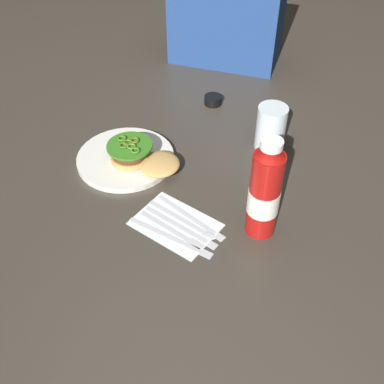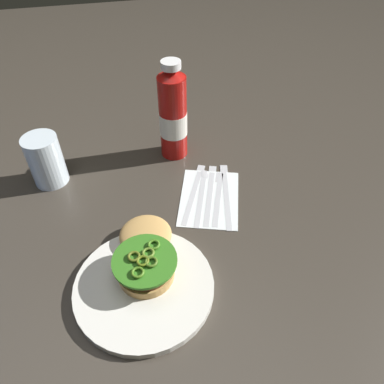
% 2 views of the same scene
% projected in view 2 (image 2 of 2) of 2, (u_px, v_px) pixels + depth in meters
% --- Properties ---
extents(ground_plane, '(3.00, 3.00, 0.00)m').
position_uv_depth(ground_plane, '(87.00, 235.00, 0.75)').
color(ground_plane, '#39332B').
extents(dinner_plate, '(0.25, 0.25, 0.02)m').
position_uv_depth(dinner_plate, '(144.00, 286.00, 0.66)').
color(dinner_plate, silver).
rests_on(dinner_plate, ground_plane).
extents(burger_sandwich, '(0.19, 0.12, 0.05)m').
position_uv_depth(burger_sandwich, '(146.00, 254.00, 0.67)').
color(burger_sandwich, tan).
rests_on(burger_sandwich, dinner_plate).
extents(ketchup_bottle, '(0.07, 0.07, 0.25)m').
position_uv_depth(ketchup_bottle, '(173.00, 116.00, 0.87)').
color(ketchup_bottle, '#A9130F').
rests_on(ketchup_bottle, ground_plane).
extents(water_glass, '(0.08, 0.08, 0.12)m').
position_uv_depth(water_glass, '(46.00, 160.00, 0.83)').
color(water_glass, silver).
rests_on(water_glass, ground_plane).
extents(napkin, '(0.22, 0.18, 0.00)m').
position_uv_depth(napkin, '(209.00, 198.00, 0.83)').
color(napkin, white).
rests_on(napkin, ground_plane).
extents(butter_knife, '(0.21, 0.06, 0.00)m').
position_uv_depth(butter_knife, '(226.00, 190.00, 0.84)').
color(butter_knife, silver).
rests_on(butter_knife, napkin).
extents(fork_utensil, '(0.17, 0.08, 0.00)m').
position_uv_depth(fork_utensil, '(219.00, 192.00, 0.84)').
color(fork_utensil, silver).
rests_on(fork_utensil, napkin).
extents(table_knife, '(0.19, 0.08, 0.00)m').
position_uv_depth(table_knife, '(210.00, 189.00, 0.84)').
color(table_knife, silver).
rests_on(table_knife, napkin).
extents(spoon_utensil, '(0.18, 0.08, 0.00)m').
position_uv_depth(spoon_utensil, '(202.00, 187.00, 0.85)').
color(spoon_utensil, silver).
rests_on(spoon_utensil, napkin).
extents(steak_knife, '(0.19, 0.10, 0.00)m').
position_uv_depth(steak_knife, '(195.00, 188.00, 0.85)').
color(steak_knife, silver).
rests_on(steak_knife, napkin).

